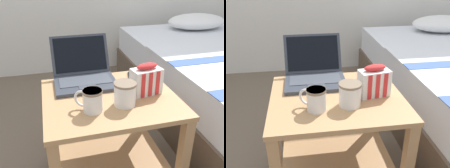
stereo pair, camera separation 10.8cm
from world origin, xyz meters
TOP-DOWN VIEW (x-y plane):
  - bedside_table at (0.00, 0.00)m, footprint 0.60×0.53m
  - laptop at (-0.09, 0.19)m, footprint 0.30×0.31m
  - mug_front_left at (-0.10, -0.10)m, footprint 0.11×0.09m
  - mug_front_right at (0.05, -0.09)m, footprint 0.12×0.11m
  - snack_bag at (0.17, -0.01)m, footprint 0.15×0.10m
  - cell_phone at (0.18, 0.15)m, footprint 0.11×0.16m

SIDE VIEW (x-z plane):
  - bedside_table at x=0.00m, z-range 0.07..0.59m
  - cell_phone at x=0.18m, z-range 0.51..0.52m
  - laptop at x=-0.09m, z-range 0.45..0.66m
  - mug_front_left at x=-0.10m, z-range 0.52..0.61m
  - mug_front_right at x=0.05m, z-range 0.52..0.62m
  - snack_bag at x=0.17m, z-range 0.51..0.65m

